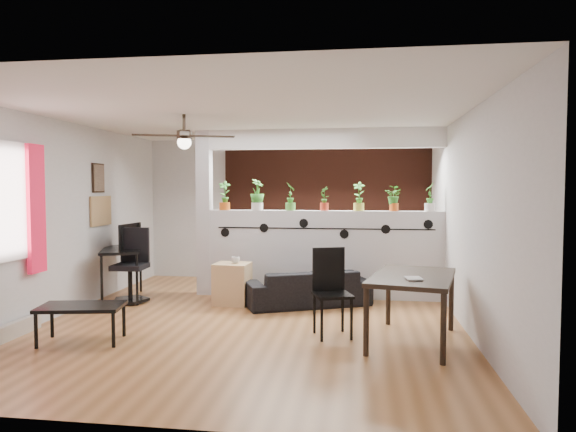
{
  "coord_description": "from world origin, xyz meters",
  "views": [
    {
      "loc": [
        1.34,
        -6.39,
        1.71
      ],
      "look_at": [
        0.36,
        0.6,
        1.31
      ],
      "focal_mm": 32.0,
      "sensor_mm": 36.0,
      "label": 1
    }
  ],
  "objects": [
    {
      "name": "room_shell",
      "position": [
        0.0,
        0.0,
        1.3
      ],
      "size": [
        6.3,
        7.1,
        2.9
      ],
      "color": "brown",
      "rests_on": "ground"
    },
    {
      "name": "partition_wall",
      "position": [
        0.8,
        1.5,
        0.68
      ],
      "size": [
        3.6,
        0.18,
        1.35
      ],
      "primitive_type": "cube",
      "color": "#BCBCC1",
      "rests_on": "ground"
    },
    {
      "name": "ceiling_header",
      "position": [
        0.8,
        1.5,
        2.45
      ],
      "size": [
        3.6,
        0.18,
        0.3
      ],
      "primitive_type": "cube",
      "color": "silver",
      "rests_on": "room_shell"
    },
    {
      "name": "pier_column",
      "position": [
        -1.11,
        1.5,
        1.3
      ],
      "size": [
        0.22,
        0.2,
        2.6
      ],
      "primitive_type": "cube",
      "color": "#BCBCC1",
      "rests_on": "ground"
    },
    {
      "name": "brick_panel",
      "position": [
        0.8,
        2.97,
        1.3
      ],
      "size": [
        3.9,
        0.05,
        2.6
      ],
      "primitive_type": "cube",
      "color": "#9F442E",
      "rests_on": "ground"
    },
    {
      "name": "vine_decal",
      "position": [
        0.8,
        1.4,
        1.08
      ],
      "size": [
        3.31,
        0.01,
        0.3
      ],
      "color": "black",
      "rests_on": "partition_wall"
    },
    {
      "name": "window_assembly",
      "position": [
        -2.56,
        -1.2,
        1.51
      ],
      "size": [
        0.09,
        1.3,
        1.55
      ],
      "color": "white",
      "rests_on": "room_shell"
    },
    {
      "name": "baseboard_heater",
      "position": [
        -2.54,
        -1.2,
        0.09
      ],
      "size": [
        0.08,
        1.0,
        0.18
      ],
      "primitive_type": "cube",
      "color": "beige",
      "rests_on": "ground"
    },
    {
      "name": "corkboard",
      "position": [
        -2.58,
        0.95,
        1.35
      ],
      "size": [
        0.03,
        0.6,
        0.45
      ],
      "primitive_type": "cube",
      "color": "#9F7A4D",
      "rests_on": "room_shell"
    },
    {
      "name": "framed_art",
      "position": [
        -2.58,
        0.9,
        1.85
      ],
      "size": [
        0.03,
        0.34,
        0.44
      ],
      "color": "#8C7259",
      "rests_on": "room_shell"
    },
    {
      "name": "ceiling_fan",
      "position": [
        -0.8,
        -0.3,
        2.31
      ],
      "size": [
        1.19,
        1.19,
        0.43
      ],
      "color": "black",
      "rests_on": "room_shell"
    },
    {
      "name": "potted_plant_0",
      "position": [
        -0.78,
        1.5,
        1.59
      ],
      "size": [
        0.25,
        0.2,
        0.46
      ],
      "color": "#C65817",
      "rests_on": "partition_wall"
    },
    {
      "name": "potted_plant_1",
      "position": [
        -0.25,
        1.5,
        1.61
      ],
      "size": [
        0.29,
        0.32,
        0.49
      ],
      "color": "silver",
      "rests_on": "partition_wall"
    },
    {
      "name": "potted_plant_2",
      "position": [
        0.27,
        1.5,
        1.58
      ],
      "size": [
        0.23,
        0.27,
        0.44
      ],
      "color": "#489034",
      "rests_on": "partition_wall"
    },
    {
      "name": "potted_plant_3",
      "position": [
        0.8,
        1.5,
        1.55
      ],
      "size": [
        0.22,
        0.23,
        0.38
      ],
      "color": "#B8331D",
      "rests_on": "partition_wall"
    },
    {
      "name": "potted_plant_4",
      "position": [
        1.33,
        1.5,
        1.59
      ],
      "size": [
        0.26,
        0.22,
        0.45
      ],
      "color": "#C5C645",
      "rests_on": "partition_wall"
    },
    {
      "name": "potted_plant_5",
      "position": [
        1.85,
        1.5,
        1.55
      ],
      "size": [
        0.24,
        0.23,
        0.38
      ],
      "color": "#C95017",
      "rests_on": "partition_wall"
    },
    {
      "name": "potted_plant_6",
      "position": [
        2.38,
        1.5,
        1.58
      ],
      "size": [
        0.21,
        0.25,
        0.43
      ],
      "color": "silver",
      "rests_on": "partition_wall"
    },
    {
      "name": "sofa",
      "position": [
        0.6,
        0.94,
        0.25
      ],
      "size": [
        1.81,
        1.28,
        0.49
      ],
      "primitive_type": "imported",
      "rotation": [
        0.0,
        0.0,
        3.55
      ],
      "color": "black",
      "rests_on": "ground"
    },
    {
      "name": "cube_shelf",
      "position": [
        -0.5,
        0.85,
        0.3
      ],
      "size": [
        0.52,
        0.47,
        0.6
      ],
      "primitive_type": "cube",
      "rotation": [
        0.0,
        0.0,
        -0.06
      ],
      "color": "tan",
      "rests_on": "ground"
    },
    {
      "name": "cup",
      "position": [
        -0.45,
        0.85,
        0.65
      ],
      "size": [
        0.13,
        0.13,
        0.1
      ],
      "primitive_type": "imported",
      "rotation": [
        0.0,
        0.0,
        0.04
      ],
      "color": "gray",
      "rests_on": "cube_shelf"
    },
    {
      "name": "computer_desk",
      "position": [
        -2.25,
        0.96,
        0.7
      ],
      "size": [
        0.91,
        1.21,
        0.78
      ],
      "color": "black",
      "rests_on": "ground"
    },
    {
      "name": "monitor",
      "position": [
        -2.25,
        1.11,
        0.88
      ],
      "size": [
        0.36,
        0.08,
        0.2
      ],
      "primitive_type": "imported",
      "rotation": [
        0.0,
        0.0,
        1.51
      ],
      "color": "black",
      "rests_on": "computer_desk"
    },
    {
      "name": "office_chair",
      "position": [
        -2.02,
        0.78,
        0.48
      ],
      "size": [
        0.56,
        0.56,
        1.08
      ],
      "color": "black",
      "rests_on": "ground"
    },
    {
      "name": "dining_table",
      "position": [
        1.92,
        -0.68,
        0.67
      ],
      "size": [
        1.11,
        1.52,
        0.75
      ],
      "color": "black",
      "rests_on": "ground"
    },
    {
      "name": "book",
      "position": [
        1.82,
        -0.98,
        0.76
      ],
      "size": [
        0.19,
        0.24,
        0.02
      ],
      "primitive_type": "imported",
      "rotation": [
        0.0,
        0.0,
        0.13
      ],
      "color": "gray",
      "rests_on": "dining_table"
    },
    {
      "name": "folding_chair",
      "position": [
        1.01,
        -0.5,
        0.59
      ],
      "size": [
        0.51,
        0.51,
        1.01
      ],
      "color": "black",
      "rests_on": "ground"
    },
    {
      "name": "coffee_table",
      "position": [
        -1.69,
        -1.19,
        0.37
      ],
      "size": [
        0.96,
        0.65,
        0.41
      ],
      "color": "black",
      "rests_on": "ground"
    }
  ]
}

